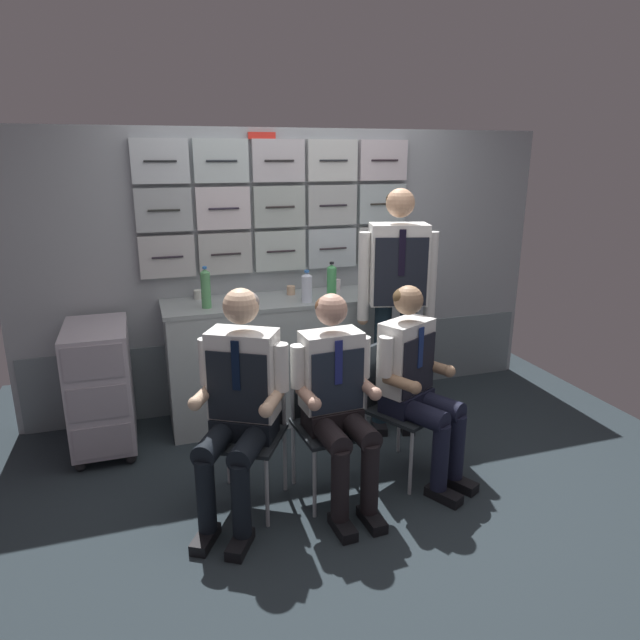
{
  "coord_description": "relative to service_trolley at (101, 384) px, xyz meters",
  "views": [
    {
      "loc": [
        -1.16,
        -2.86,
        1.96
      ],
      "look_at": [
        -0.17,
        0.2,
        1.02
      ],
      "focal_mm": 31.73,
      "sensor_mm": 36.0,
      "label": 1
    }
  ],
  "objects": [
    {
      "name": "service_trolley",
      "position": [
        0.0,
        0.0,
        0.0
      ],
      "size": [
        0.4,
        0.65,
        0.88
      ],
      "color": "black",
      "rests_on": "ground"
    },
    {
      "name": "ground",
      "position": [
        1.48,
        -0.96,
        -0.49
      ],
      "size": [
        4.8,
        4.8,
        0.04
      ],
      "primitive_type": "cube",
      "color": "#242E33"
    },
    {
      "name": "paper_cup_blue",
      "position": [
        0.72,
        0.31,
        0.5
      ],
      "size": [
        0.07,
        0.07,
        0.07
      ],
      "color": "silver",
      "rests_on": "galley_counter"
    },
    {
      "name": "crew_member_by_counter",
      "position": [
        1.85,
        -0.98,
        0.2
      ],
      "size": [
        0.56,
        0.65,
        1.22
      ],
      "color": "black",
      "rests_on": "ground"
    },
    {
      "name": "crew_member_left",
      "position": [
        0.77,
        -1.01,
        0.24
      ],
      "size": [
        0.61,
        0.7,
        1.29
      ],
      "color": "black",
      "rests_on": "ground"
    },
    {
      "name": "coffee_cup_spare",
      "position": [
        1.79,
        0.29,
        0.51
      ],
      "size": [
        0.06,
        0.06,
        0.08
      ],
      "color": "silver",
      "rests_on": "galley_counter"
    },
    {
      "name": "folding_chair_right",
      "position": [
        1.3,
        -0.91,
        0.04
      ],
      "size": [
        0.42,
        0.43,
        0.84
      ],
      "color": "#A8AAAF",
      "rests_on": "ground"
    },
    {
      "name": "folding_chair_left",
      "position": [
        0.85,
        -0.87,
        0.04
      ],
      "size": [
        0.55,
        0.55,
        0.84
      ],
      "color": "#A8AAAF",
      "rests_on": "ground"
    },
    {
      "name": "sparkling_bottle_green",
      "position": [
        0.74,
        0.04,
        0.6
      ],
      "size": [
        0.07,
        0.07,
        0.29
      ],
      "color": "#539B5E",
      "rests_on": "galley_counter"
    },
    {
      "name": "folding_chair_by_counter",
      "position": [
        1.78,
        -0.84,
        0.04
      ],
      "size": [
        0.54,
        0.54,
        0.84
      ],
      "color": "#A8AAAF",
      "rests_on": "ground"
    },
    {
      "name": "water_bottle_tall",
      "position": [
        1.45,
        -0.02,
        0.57
      ],
      "size": [
        0.08,
        0.08,
        0.23
      ],
      "color": "silver",
      "rests_on": "galley_counter"
    },
    {
      "name": "paper_cup_tan",
      "position": [
        1.4,
        0.23,
        0.5
      ],
      "size": [
        0.06,
        0.06,
        0.07
      ],
      "color": "tan",
      "rests_on": "galley_counter"
    },
    {
      "name": "galley_counter",
      "position": [
        1.25,
        0.13,
        -0.0
      ],
      "size": [
        1.64,
        0.53,
        0.94
      ],
      "color": "#A5AFAF",
      "rests_on": "ground"
    },
    {
      "name": "galley_bulkhead",
      "position": [
        1.46,
        0.41,
        0.65
      ],
      "size": [
        4.2,
        0.14,
        2.15
      ],
      "color": "#969DA3",
      "rests_on": "ground"
    },
    {
      "name": "crew_member_standing",
      "position": [
        2.01,
        -0.34,
        0.58
      ],
      "size": [
        0.53,
        0.34,
        1.75
      ],
      "color": "black",
      "rests_on": "ground"
    },
    {
      "name": "crew_member_right",
      "position": [
        1.31,
        -1.07,
        0.2
      ],
      "size": [
        0.48,
        0.6,
        1.23
      ],
      "color": "black",
      "rests_on": "ground"
    },
    {
      "name": "water_bottle_blue_cap",
      "position": [
        1.66,
        0.02,
        0.59
      ],
      "size": [
        0.07,
        0.07,
        0.27
      ],
      "color": "#45A259",
      "rests_on": "galley_counter"
    }
  ]
}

